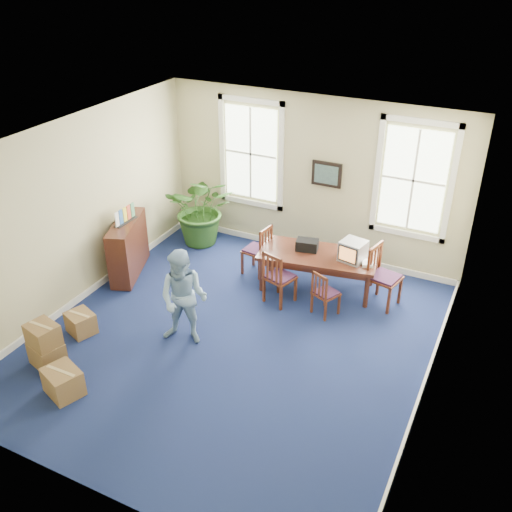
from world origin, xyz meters
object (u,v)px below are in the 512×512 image
at_px(chair_near_left, 280,276).
at_px(cardboard_boxes, 59,344).
at_px(potted_plant, 202,209).
at_px(credenza, 128,248).
at_px(man, 184,298).
at_px(conference_table, 317,271).
at_px(crt_tv, 353,251).

relative_size(chair_near_left, cardboard_boxes, 0.77).
xyz_separation_m(chair_near_left, potted_plant, (-2.35, 1.34, 0.26)).
bearing_deg(cardboard_boxes, credenza, 105.22).
relative_size(man, credenza, 1.18).
bearing_deg(conference_table, crt_tv, -4.89).
xyz_separation_m(credenza, cardboard_boxes, (0.72, -2.63, -0.16)).
xyz_separation_m(crt_tv, cardboard_boxes, (-3.28, -3.75, -0.52)).
distance_m(conference_table, cardboard_boxes, 4.57).
distance_m(conference_table, man, 2.76).
relative_size(man, cardboard_boxes, 1.23).
relative_size(crt_tv, potted_plant, 0.29).
height_order(crt_tv, potted_plant, potted_plant).
height_order(potted_plant, cardboard_boxes, potted_plant).
xyz_separation_m(conference_table, chair_near_left, (-0.43, -0.71, 0.15)).
height_order(conference_table, cardboard_boxes, cardboard_boxes).
height_order(conference_table, chair_near_left, chair_near_left).
height_order(conference_table, crt_tv, crt_tv).
height_order(credenza, cardboard_boxes, credenza).
height_order(man, cardboard_boxes, man).
distance_m(man, credenza, 2.48).
height_order(crt_tv, credenza, crt_tv).
xyz_separation_m(conference_table, man, (-1.30, -2.39, 0.45)).
bearing_deg(conference_table, credenza, -171.63).
distance_m(conference_table, crt_tv, 0.82).
bearing_deg(cardboard_boxes, chair_near_left, 53.20).
bearing_deg(chair_near_left, potted_plant, -12.80).
bearing_deg(conference_table, chair_near_left, -130.25).
distance_m(man, potted_plant, 3.36).
bearing_deg(potted_plant, man, -63.99).
distance_m(crt_tv, potted_plant, 3.44).
distance_m(crt_tv, cardboard_boxes, 5.01).
relative_size(conference_table, potted_plant, 1.35).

